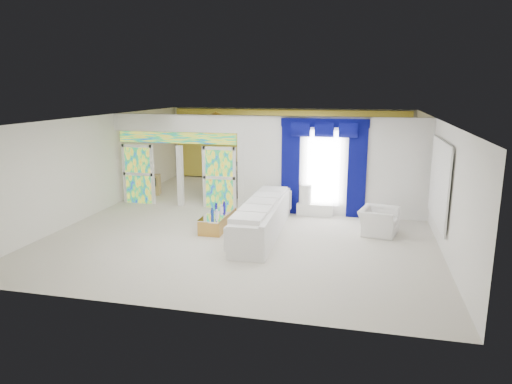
% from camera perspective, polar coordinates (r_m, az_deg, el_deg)
% --- Properties ---
extents(floor, '(12.00, 12.00, 0.00)m').
position_cam_1_polar(floor, '(13.94, -0.08, -3.29)').
color(floor, '#B7AF9E').
rests_on(floor, ground).
extents(dividing_wall, '(5.70, 0.18, 3.00)m').
position_cam_1_polar(dividing_wall, '(14.26, 9.31, 3.09)').
color(dividing_wall, white).
rests_on(dividing_wall, ground).
extents(dividing_header, '(4.30, 0.18, 0.55)m').
position_cam_1_polar(dividing_header, '(15.28, -9.77, 8.34)').
color(dividing_header, white).
rests_on(dividing_header, dividing_wall).
extents(stained_panel_left, '(0.95, 0.04, 2.00)m').
position_cam_1_polar(stained_panel_left, '(16.10, -14.23, 2.15)').
color(stained_panel_left, '#994C3F').
rests_on(stained_panel_left, ground).
extents(stained_panel_right, '(0.95, 0.04, 2.00)m').
position_cam_1_polar(stained_panel_right, '(15.01, -4.50, 1.76)').
color(stained_panel_right, '#994C3F').
rests_on(stained_panel_right, ground).
extents(stained_transom, '(4.00, 0.05, 0.35)m').
position_cam_1_polar(stained_transom, '(15.32, -9.71, 6.57)').
color(stained_transom, '#994C3F').
rests_on(stained_transom, dividing_header).
extents(window_pane, '(1.00, 0.02, 2.30)m').
position_cam_1_polar(window_pane, '(14.19, 8.26, 2.88)').
color(window_pane, white).
rests_on(window_pane, dividing_wall).
extents(blue_drape_left, '(0.55, 0.10, 2.80)m').
position_cam_1_polar(blue_drape_left, '(14.29, 4.24, 2.84)').
color(blue_drape_left, '#030842').
rests_on(blue_drape_left, ground).
extents(blue_drape_right, '(0.55, 0.10, 2.80)m').
position_cam_1_polar(blue_drape_right, '(14.12, 12.29, 2.46)').
color(blue_drape_right, '#030842').
rests_on(blue_drape_right, ground).
extents(blue_pelmet, '(2.60, 0.12, 0.25)m').
position_cam_1_polar(blue_pelmet, '(13.99, 8.43, 8.39)').
color(blue_pelmet, '#030842').
rests_on(blue_pelmet, dividing_wall).
extents(wall_mirror, '(0.04, 2.70, 1.90)m').
position_cam_1_polar(wall_mirror, '(12.40, 21.60, 1.15)').
color(wall_mirror, white).
rests_on(wall_mirror, ground).
extents(gold_curtains, '(9.70, 0.12, 2.90)m').
position_cam_1_polar(gold_curtains, '(19.33, 3.95, 5.73)').
color(gold_curtains, gold).
rests_on(gold_curtains, ground).
extents(white_sofa, '(1.00, 4.21, 0.80)m').
position_cam_1_polar(white_sofa, '(12.42, 0.84, -3.39)').
color(white_sofa, silver).
rests_on(white_sofa, ground).
extents(coffee_table, '(0.64, 1.81, 0.40)m').
position_cam_1_polar(coffee_table, '(13.09, -4.67, -3.49)').
color(coffee_table, '#B58338').
rests_on(coffee_table, ground).
extents(console_table, '(1.09, 0.35, 0.36)m').
position_cam_1_polar(console_table, '(14.38, 7.22, -2.14)').
color(console_table, white).
rests_on(console_table, ground).
extents(table_lamp, '(0.36, 0.36, 0.58)m').
position_cam_1_polar(table_lamp, '(14.30, 6.08, -0.24)').
color(table_lamp, silver).
rests_on(table_lamp, console_table).
extents(armchair, '(1.14, 1.24, 0.69)m').
position_cam_1_polar(armchair, '(12.88, 14.78, -3.48)').
color(armchair, silver).
rests_on(armchair, ground).
extents(grand_piano, '(1.93, 2.30, 1.02)m').
position_cam_1_polar(grand_piano, '(17.28, -2.57, 1.58)').
color(grand_piano, black).
rests_on(grand_piano, ground).
extents(piano_bench, '(0.98, 0.55, 0.31)m').
position_cam_1_polar(piano_bench, '(15.86, -4.12, -0.77)').
color(piano_bench, black).
rests_on(piano_bench, ground).
extents(tv_console, '(0.60, 0.57, 0.73)m').
position_cam_1_polar(tv_console, '(17.41, -12.51, 0.89)').
color(tv_console, tan).
rests_on(tv_console, ground).
extents(chandelier, '(0.60, 0.60, 0.60)m').
position_cam_1_polar(chandelier, '(17.33, -4.97, 8.73)').
color(chandelier, gold).
rests_on(chandelier, ceiling).
extents(decanters, '(0.19, 1.06, 0.25)m').
position_cam_1_polar(decanters, '(13.00, -4.72, -2.26)').
color(decanters, '#181596').
rests_on(decanters, coffee_table).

